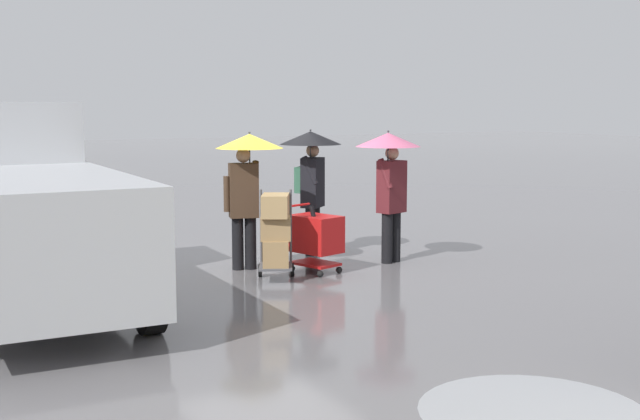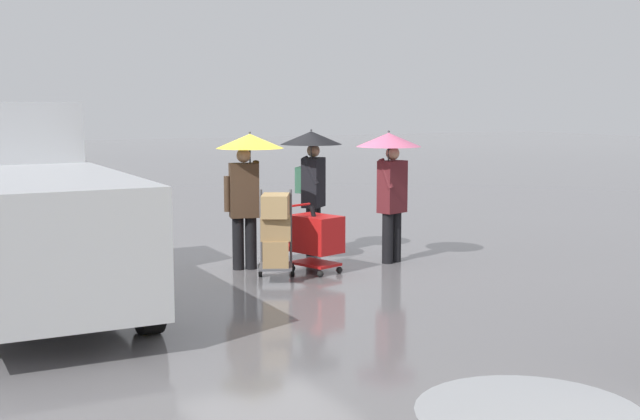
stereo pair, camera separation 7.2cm
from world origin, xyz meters
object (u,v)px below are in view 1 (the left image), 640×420
at_px(hand_dolly_boxes, 276,231).
at_px(pedestrian_black_side, 311,163).
at_px(pedestrian_pink_side, 390,166).
at_px(cargo_van_parked_right, 29,216).
at_px(shopping_cart_vendor, 315,236).
at_px(pedestrian_white_side, 247,168).

bearing_deg(hand_dolly_boxes, pedestrian_black_side, -131.26).
bearing_deg(pedestrian_pink_side, hand_dolly_boxes, 10.24).
relative_size(cargo_van_parked_right, pedestrian_black_side, 2.49).
height_order(shopping_cart_vendor, hand_dolly_boxes, hand_dolly_boxes).
bearing_deg(shopping_cart_vendor, pedestrian_white_side, -42.05).
xyz_separation_m(cargo_van_parked_right, shopping_cart_vendor, (-4.22, -0.29, -0.61)).
distance_m(shopping_cart_vendor, pedestrian_white_side, 1.49).
bearing_deg(cargo_van_parked_right, pedestrian_white_side, -163.29).
bearing_deg(pedestrian_pink_side, pedestrian_white_side, -15.00).
relative_size(pedestrian_pink_side, pedestrian_black_side, 1.00).
height_order(hand_dolly_boxes, pedestrian_black_side, pedestrian_black_side).
relative_size(pedestrian_pink_side, pedestrian_white_side, 1.00).
relative_size(shopping_cart_vendor, pedestrian_pink_side, 0.49).
xyz_separation_m(cargo_van_parked_right, hand_dolly_boxes, (-3.43, -0.03, -0.44)).
bearing_deg(pedestrian_pink_side, pedestrian_black_side, -56.82).
bearing_deg(pedestrian_pink_side, cargo_van_parked_right, 4.33).
distance_m(cargo_van_parked_right, pedestrian_black_side, 5.13).
bearing_deg(shopping_cart_vendor, pedestrian_black_side, -114.86).
bearing_deg(hand_dolly_boxes, shopping_cart_vendor, -161.42).
distance_m(cargo_van_parked_right, shopping_cart_vendor, 4.27).
bearing_deg(cargo_van_parked_right, pedestrian_pink_side, -175.67).
xyz_separation_m(shopping_cart_vendor, pedestrian_pink_side, (-1.42, -0.13, 1.02)).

